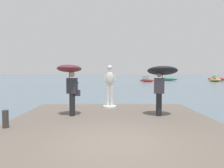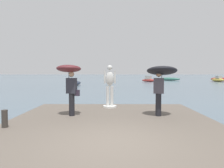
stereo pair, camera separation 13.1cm
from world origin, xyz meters
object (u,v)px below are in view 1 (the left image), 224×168
boat_near (216,79)px  boat_rightward (147,80)px  boat_leftward (167,79)px  onlooker_right (162,75)px  mooring_bollard (5,119)px  boat_mid (215,79)px  boat_far (73,83)px  onlooker_left (70,76)px  statue_white_figure (110,88)px

boat_near → boat_rightward: boat_rightward is taller
boat_near → boat_leftward: (-11.88, 2.25, -0.03)m
onlooker_right → mooring_bollard: onlooker_right is taller
onlooker_right → boat_near: size_ratio=0.37×
boat_mid → boat_far: size_ratio=0.83×
onlooker_left → mooring_bollard: onlooker_left is taller
onlooker_right → boat_mid: size_ratio=0.53×
onlooker_left → boat_near: size_ratio=0.37×
onlooker_left → boat_rightward: (9.81, 40.16, -1.49)m
onlooker_right → boat_leftward: 49.08m
onlooker_left → boat_mid: (25.75, 40.66, -1.47)m
onlooker_left → mooring_bollard: bearing=-131.7°
onlooker_left → boat_rightward: onlooker_left is taller
statue_white_figure → onlooker_left: size_ratio=1.01×
boat_far → onlooker_left: bearing=-80.1°
statue_white_figure → mooring_bollard: size_ratio=3.76×
statue_white_figure → onlooker_left: bearing=-128.3°
onlooker_left → boat_far: 26.50m
mooring_bollard → boat_far: bearing=95.9°
mooring_bollard → boat_near: 55.62m
boat_far → mooring_bollard: bearing=-84.1°
boat_rightward → boat_near: bearing=14.9°
boat_mid → boat_rightward: bearing=-178.2°
statue_white_figure → boat_leftward: size_ratio=0.39×
boat_far → boat_leftward: (20.90, 21.25, 0.04)m
boat_near → statue_white_figure: bearing=-121.8°
statue_white_figure → boat_near: statue_white_figure is taller
onlooker_right → mooring_bollard: 5.66m
onlooker_left → boat_mid: bearing=57.7°
statue_white_figure → boat_rightward: (8.27, 38.22, -0.87)m
onlooker_right → boat_leftward: size_ratio=0.38×
statue_white_figure → boat_far: (-6.06, 24.12, -0.98)m
boat_far → boat_rightward: (14.34, 14.10, 0.11)m
mooring_bollard → boat_mid: 50.56m
boat_leftward → boat_rightward: size_ratio=1.49×
statue_white_figure → boat_rightward: statue_white_figure is taller
boat_mid → mooring_bollard: bearing=-122.8°
boat_mid → boat_leftward: boat_mid is taller
boat_near → mooring_bollard: bearing=-122.5°
mooring_bollard → boat_leftward: (18.01, 49.15, -0.26)m
onlooker_left → mooring_bollard: (-1.64, -1.84, -1.30)m
onlooker_left → boat_far: size_ratio=0.44×
boat_far → boat_near: bearing=30.1°
statue_white_figure → boat_far: 24.89m
boat_leftward → boat_rightward: (-6.56, -7.15, 0.07)m
boat_mid → boat_rightward: size_ratio=1.06×
boat_far → boat_rightward: bearing=44.5°
onlooker_left → boat_near: (28.25, 45.07, -1.53)m
boat_leftward → boat_rightward: 9.71m
mooring_bollard → boat_far: size_ratio=0.12×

